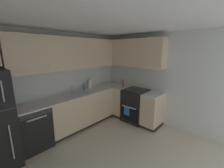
# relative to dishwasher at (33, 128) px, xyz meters

# --- Properties ---
(ground_plane) EXTENTS (3.88, 3.51, 0.02)m
(ground_plane) POSITION_rel_dishwasher_xyz_m (0.76, -1.46, -0.44)
(ground_plane) COLOR beige
(wall_back) EXTENTS (3.98, 0.05, 2.40)m
(wall_back) POSITION_rel_dishwasher_xyz_m (0.76, 0.33, 0.77)
(wall_back) COLOR silver
(wall_back) RESTS_ON ground_plane
(wall_right) EXTENTS (0.05, 3.61, 2.40)m
(wall_right) POSITION_rel_dishwasher_xyz_m (2.73, -1.46, 0.77)
(wall_right) COLOR silver
(wall_right) RESTS_ON ground_plane
(ceiling) EXTENTS (3.98, 3.61, 0.05)m
(ceiling) POSITION_rel_dishwasher_xyz_m (0.76, -1.46, 1.99)
(ceiling) COLOR white
(dishwasher) EXTENTS (0.60, 0.63, 0.87)m
(dishwasher) POSITION_rel_dishwasher_xyz_m (0.00, 0.00, 0.00)
(dishwasher) COLOR black
(dishwasher) RESTS_ON ground_plane
(lower_cabinets_back) EXTENTS (1.80, 0.62, 0.87)m
(lower_cabinets_back) POSITION_rel_dishwasher_xyz_m (1.20, 0.00, 0.00)
(lower_cabinets_back) COLOR beige
(lower_cabinets_back) RESTS_ON ground_plane
(countertop_back) EXTENTS (3.00, 0.60, 0.03)m
(countertop_back) POSITION_rel_dishwasher_xyz_m (1.20, 0.00, 0.45)
(countertop_back) COLOR beige
(countertop_back) RESTS_ON lower_cabinets_back
(lower_cabinets_right) EXTENTS (0.62, 1.32, 0.87)m
(lower_cabinets_right) POSITION_rel_dishwasher_xyz_m (2.41, -1.01, 0.00)
(lower_cabinets_right) COLOR beige
(lower_cabinets_right) RESTS_ON ground_plane
(countertop_right) EXTENTS (0.60, 1.32, 0.03)m
(countertop_right) POSITION_rel_dishwasher_xyz_m (2.40, -1.01, 0.45)
(countertop_right) COLOR beige
(countertop_right) RESTS_ON lower_cabinets_right
(oven_range) EXTENTS (0.68, 0.62, 1.05)m
(oven_range) POSITION_rel_dishwasher_xyz_m (2.42, -0.90, 0.02)
(oven_range) COLOR black
(oven_range) RESTS_ON ground_plane
(upper_cabinets_back) EXTENTS (2.68, 0.34, 0.76)m
(upper_cabinets_back) POSITION_rel_dishwasher_xyz_m (1.04, 0.14, 1.46)
(upper_cabinets_back) COLOR beige
(upper_cabinets_right) EXTENTS (0.32, 1.87, 0.76)m
(upper_cabinets_right) POSITION_rel_dishwasher_xyz_m (2.54, -0.63, 1.46)
(upper_cabinets_right) COLOR beige
(sink) EXTENTS (0.62, 0.40, 0.10)m
(sink) POSITION_rel_dishwasher_xyz_m (1.08, -0.03, 0.43)
(sink) COLOR #B7B7BC
(sink) RESTS_ON countertop_back
(faucet) EXTENTS (0.07, 0.16, 0.21)m
(faucet) POSITION_rel_dishwasher_xyz_m (1.08, 0.18, 0.59)
(faucet) COLOR silver
(faucet) RESTS_ON countertop_back
(soap_bottle) EXTENTS (0.06, 0.06, 0.18)m
(soap_bottle) POSITION_rel_dishwasher_xyz_m (1.47, 0.18, 0.54)
(soap_bottle) COLOR #3F72BF
(soap_bottle) RESTS_ON countertop_back
(paper_towel_roll) EXTENTS (0.11, 0.11, 0.32)m
(paper_towel_roll) POSITION_rel_dishwasher_xyz_m (1.66, 0.16, 0.60)
(paper_towel_roll) COLOR white
(paper_towel_roll) RESTS_ON countertop_back
(oil_bottle) EXTENTS (0.07, 0.07, 0.23)m
(oil_bottle) POSITION_rel_dishwasher_xyz_m (2.40, -0.44, 0.58)
(oil_bottle) COLOR #BF4C3F
(oil_bottle) RESTS_ON countertop_right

